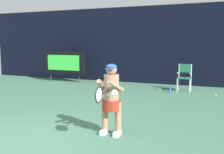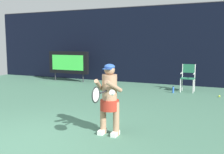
% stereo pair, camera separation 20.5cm
% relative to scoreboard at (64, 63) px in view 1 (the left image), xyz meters
% --- Properties ---
extents(ground, '(18.00, 22.00, 0.03)m').
position_rel_scoreboard_xyz_m(ground, '(3.92, -7.67, -0.96)').
color(ground, '#406B55').
extents(backdrop_screen, '(18.00, 0.12, 3.66)m').
position_rel_scoreboard_xyz_m(backdrop_screen, '(3.92, 1.01, 0.86)').
color(backdrop_screen, black).
rests_on(backdrop_screen, ground).
extents(scoreboard, '(2.20, 0.21, 1.50)m').
position_rel_scoreboard_xyz_m(scoreboard, '(0.00, 0.00, 0.00)').
color(scoreboard, black).
rests_on(scoreboard, ground).
extents(umpire_chair, '(0.52, 0.44, 1.08)m').
position_rel_scoreboard_xyz_m(umpire_chair, '(5.90, -0.53, -0.33)').
color(umpire_chair, white).
rests_on(umpire_chair, ground).
extents(water_bottle, '(0.07, 0.07, 0.27)m').
position_rel_scoreboard_xyz_m(water_bottle, '(5.43, -1.04, -0.82)').
color(water_bottle, blue).
rests_on(water_bottle, ground).
extents(tennis_player, '(0.54, 0.62, 1.49)m').
position_rel_scoreboard_xyz_m(tennis_player, '(5.12, -6.30, -0.13)').
color(tennis_player, white).
rests_on(tennis_player, ground).
extents(tennis_racket, '(0.03, 0.60, 0.31)m').
position_rel_scoreboard_xyz_m(tennis_racket, '(5.11, -6.87, 0.01)').
color(tennis_racket, black).
extents(tennis_ball_loose, '(0.07, 0.07, 0.07)m').
position_rel_scoreboard_xyz_m(tennis_ball_loose, '(7.09, -1.19, -0.91)').
color(tennis_ball_loose, '#CCDB3D').
rests_on(tennis_ball_loose, ground).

